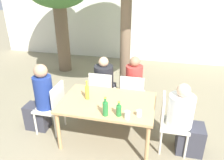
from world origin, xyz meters
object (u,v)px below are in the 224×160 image
person_seated_0 (41,101)px  green_bottle_2 (119,110)px  patio_chair_0 (53,105)px  person_seated_3 (134,88)px  patio_chair_1 (169,120)px  person_seated_2 (105,85)px  patio_chair_3 (132,94)px  person_seated_1 (185,122)px  drinking_glass_1 (127,115)px  oil_cruet_0 (87,92)px  dining_table_front (108,105)px  patio_chair_2 (102,91)px  green_bottle_1 (105,108)px  drinking_glass_0 (139,113)px

person_seated_0 → green_bottle_2: (1.47, -0.35, 0.25)m
person_seated_0 → patio_chair_0: bearing=90.0°
person_seated_0 → person_seated_3: bearing=122.3°
patio_chair_1 → person_seated_3: size_ratio=0.75×
person_seated_2 → green_bottle_2: bearing=112.9°
patio_chair_3 → person_seated_3: bearing=-90.0°
person_seated_1 → drinking_glass_1: (-0.84, -0.39, 0.26)m
person_seated_1 → oil_cruet_0: 1.61m
patio_chair_1 → person_seated_3: person_seated_3 is taller
dining_table_front → patio_chair_3: bearing=67.4°
person_seated_1 → person_seated_2: 1.80m
patio_chair_2 → oil_cruet_0: size_ratio=2.83×
patio_chair_3 → person_seated_1: person_seated_1 is taller
person_seated_0 → green_bottle_1: bearing=73.4°
person_seated_1 → person_seated_2: size_ratio=0.99×
green_bottle_1 → green_bottle_2: bearing=10.2°
patio_chair_0 → green_bottle_1: 1.16m
patio_chair_3 → oil_cruet_0: size_ratio=2.83×
patio_chair_2 → drinking_glass_1: (0.68, -1.12, 0.26)m
patio_chair_3 → patio_chair_1: bearing=133.3°
patio_chair_2 → patio_chair_1: bearing=150.6°
person_seated_1 → green_bottle_1: bearing=108.3°
patio_chair_1 → patio_chair_3: same height
drinking_glass_0 → drinking_glass_1: 0.18m
patio_chair_3 → oil_cruet_0: oil_cruet_0 is taller
person_seated_1 → green_bottle_1: size_ratio=3.92×
patio_chair_0 → green_bottle_1: size_ratio=3.10×
dining_table_front → person_seated_1: 1.23m
person_seated_0 → person_seated_2: size_ratio=1.08×
patio_chair_0 → patio_chair_2: same height
drinking_glass_1 → oil_cruet_0: bearing=151.2°
green_bottle_2 → person_seated_3: bearing=87.8°
person_seated_2 → drinking_glass_1: bearing=116.8°
patio_chair_1 → drinking_glass_0: (-0.45, -0.29, 0.25)m
drinking_glass_0 → patio_chair_0: bearing=169.2°
green_bottle_2 → patio_chair_2: bearing=117.2°
green_bottle_1 → drinking_glass_1: 0.33m
patio_chair_3 → person_seated_0: person_seated_0 is taller
patio_chair_0 → person_seated_3: bearing=126.8°
patio_chair_1 → person_seated_1: person_seated_1 is taller
oil_cruet_0 → drinking_glass_1: size_ratio=2.85×
person_seated_1 → green_bottle_2: 1.07m
patio_chair_2 → person_seated_2: person_seated_2 is taller
person_seated_0 → oil_cruet_0: bearing=90.7°
person_seated_3 → green_bottle_2: bearing=87.8°
dining_table_front → oil_cruet_0: size_ratio=4.61×
patio_chair_3 → green_bottle_2: bearing=87.3°
person_seated_2 → oil_cruet_0: size_ratio=3.60×
dining_table_front → patio_chair_1: size_ratio=1.63×
patio_chair_1 → green_bottle_2: green_bottle_2 is taller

